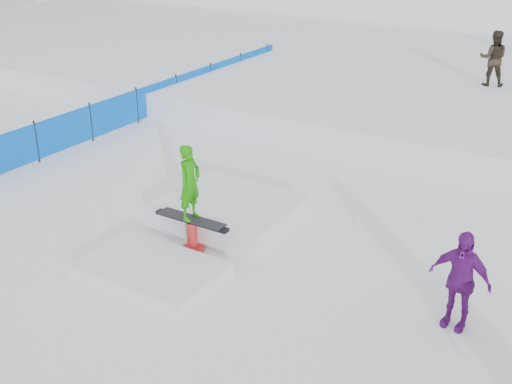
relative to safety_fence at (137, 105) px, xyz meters
The scene contains 6 objects.
ground 9.28m from the safety_fence, 45.44° to the right, with size 120.00×120.00×0.00m, color white.
snow_midrise 11.43m from the safety_fence, 55.34° to the left, with size 50.00×18.00×0.80m, color white.
safety_fence is the anchor object (origin of this frame).
walker_olive 11.08m from the safety_fence, 38.82° to the left, with size 0.83×0.65×1.72m, color black.
spectator_purple 12.18m from the safety_fence, 25.39° to the right, with size 0.96×0.40×1.64m, color #64167A.
jib_rail_feature 7.83m from the safety_fence, 38.56° to the right, with size 2.60×4.40×2.11m.
Camera 1 is at (6.23, -7.31, 5.98)m, focal length 45.00 mm.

